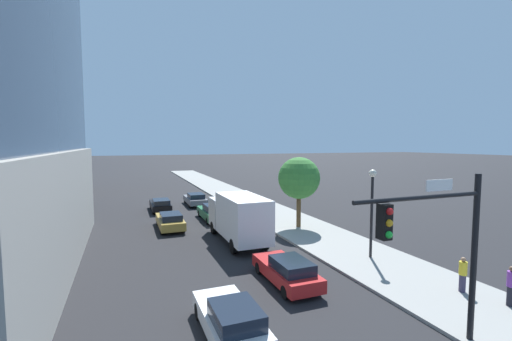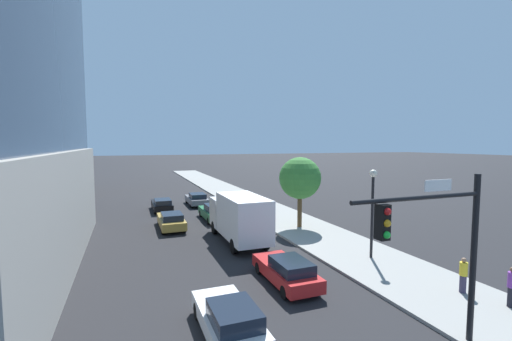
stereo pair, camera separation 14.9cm
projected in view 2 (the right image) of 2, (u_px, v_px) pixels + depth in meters
The scene contains 14 objects.
sidewalk at pixel (305, 229), 26.84m from camera, with size 5.42×120.00×0.15m, color gray.
construction_building at pixel (6, 89), 43.26m from camera, with size 14.91×14.36×32.85m.
traffic_light_pole at pixel (436, 234), 10.60m from camera, with size 5.12×0.48×5.72m.
street_lamp at pixel (373, 199), 19.61m from camera, with size 0.44×0.44×5.20m.
street_tree at pixel (300, 178), 26.88m from camera, with size 3.35×3.35×5.63m.
car_red at pixel (287, 270), 16.42m from camera, with size 1.78×4.61×1.37m.
car_gold at pixel (171, 220), 27.11m from camera, with size 1.84×4.74×1.35m.
car_black at pixel (162, 204), 34.15m from camera, with size 1.81×4.66×1.33m.
car_gray at pixel (197, 199), 37.34m from camera, with size 1.88×4.65×1.37m.
car_white at pixel (229, 319), 11.84m from camera, with size 1.80×4.36×1.43m.
car_green at pixel (214, 212), 30.15m from camera, with size 1.81×4.80×1.48m.
box_truck at pixel (239, 216), 23.22m from camera, with size 2.40×7.30×3.37m.
pedestrian_yellow_shirt at pixel (463, 275), 15.15m from camera, with size 0.34×0.34×1.60m.
pedestrian_purple_shirt at pixel (512, 287), 13.80m from camera, with size 0.34×0.34×1.68m.
Camera 2 is at (-4.84, -3.21, 6.88)m, focal length 23.63 mm.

